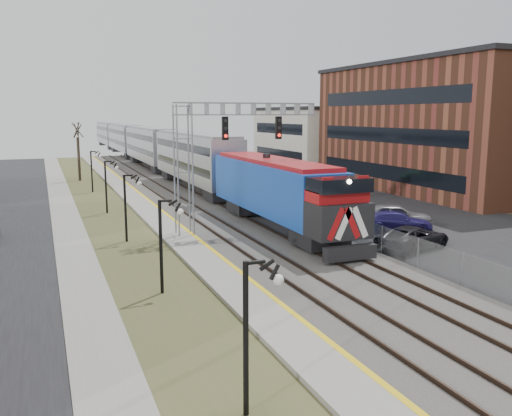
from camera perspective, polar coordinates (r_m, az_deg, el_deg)
sidewalk at (r=39.34m, az=-19.25°, el=-1.54°), size 2.00×120.00×0.08m
grass_median at (r=39.56m, az=-14.91°, el=-1.28°), size 4.00×120.00×0.06m
platform at (r=39.98m, az=-10.65°, el=-0.87°), size 2.00×120.00×0.24m
ballast_bed at (r=41.19m, az=-3.81°, el=-0.43°), size 8.00×120.00×0.20m
parking_lot at (r=46.24m, az=10.50°, el=0.45°), size 16.00×120.00×0.04m
platform_edge at (r=40.13m, az=-9.42°, el=-0.61°), size 0.24×120.00×0.01m
track_near at (r=40.61m, az=-6.50°, el=-0.37°), size 1.58×120.00×0.15m
track_far at (r=41.64m, az=-1.85°, el=-0.06°), size 1.58×120.00×0.15m
train at (r=79.59m, az=-11.61°, el=6.41°), size 3.00×108.65×5.33m
signal_gantry at (r=33.07m, az=-4.79°, el=6.61°), size 9.00×1.07×8.15m
lampposts at (r=22.98m, az=-10.13°, el=-3.99°), size 0.14×62.14×4.00m
fence at (r=42.53m, az=1.58°, el=0.87°), size 0.04×120.00×1.60m
car_lot_c at (r=31.29m, az=16.22°, el=-3.07°), size 5.10×3.43×1.30m
car_lot_d at (r=35.61m, az=14.57°, el=-1.45°), size 4.85×3.52×1.30m
car_lot_e at (r=36.69m, az=14.40°, el=-0.86°), size 5.17×3.59×1.63m
car_lot_f at (r=54.04m, az=1.56°, el=2.76°), size 4.93×2.59×1.54m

